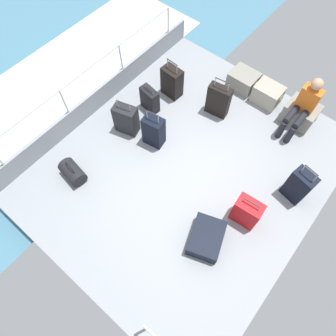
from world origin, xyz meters
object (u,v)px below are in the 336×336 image
object	(u,v)px
passenger_seated	(303,106)
suitcase_5	(126,119)
suitcase_6	(154,131)
cargo_crate_1	(267,94)
suitcase_2	(247,212)
suitcase_3	(206,238)
duffel_bag	(73,172)
cargo_crate_2	(300,114)
suitcase_4	(150,100)
cargo_crate_0	(243,80)
suitcase_7	(172,82)
suitcase_0	(298,186)
suitcase_1	(218,101)

from	to	relation	value
passenger_seated	suitcase_5	distance (m)	3.13
suitcase_6	cargo_crate_1	bearing A→B (deg)	63.36
suitcase_2	suitcase_3	size ratio (longest dim) A/B	0.88
cargo_crate_1	duffel_bag	bearing A→B (deg)	-114.96
suitcase_5	cargo_crate_2	bearing A→B (deg)	43.37
cargo_crate_2	suitcase_4	world-z (taller)	suitcase_4
cargo_crate_0	passenger_seated	size ratio (longest dim) A/B	0.51
cargo_crate_1	suitcase_5	distance (m)	2.78
cargo_crate_0	suitcase_7	distance (m)	1.46
suitcase_0	suitcase_5	distance (m)	3.14
passenger_seated	suitcase_3	xyz separation A→B (m)	(0.04, -2.82, -0.46)
suitcase_0	suitcase_4	size ratio (longest dim) A/B	1.47
passenger_seated	suitcase_5	bearing A→B (deg)	-139.12
suitcase_3	suitcase_6	distance (m)	2.04
suitcase_0	suitcase_3	xyz separation A→B (m)	(-0.65, -1.55, -0.21)
suitcase_0	suitcase_1	bearing A→B (deg)	162.66
cargo_crate_2	suitcase_6	xyz separation A→B (m)	(-1.79, -2.11, 0.12)
suitcase_5	suitcase_4	bearing A→B (deg)	90.82
suitcase_1	suitcase_7	size ratio (longest dim) A/B	1.05
suitcase_2	suitcase_6	xyz separation A→B (m)	(-2.08, 0.21, 0.04)
suitcase_3	suitcase_7	distance (m)	3.07
cargo_crate_0	suitcase_7	world-z (taller)	suitcase_7
suitcase_1	suitcase_7	bearing A→B (deg)	-169.83
suitcase_1	suitcase_6	size ratio (longest dim) A/B	1.04
suitcase_0	suitcase_7	size ratio (longest dim) A/B	1.06
cargo_crate_1	suitcase_3	xyz separation A→B (m)	(0.76, -3.03, -0.06)
cargo_crate_0	cargo_crate_2	bearing A→B (deg)	-2.58
suitcase_7	passenger_seated	bearing A→B (deg)	19.60
cargo_crate_1	duffel_bag	world-z (taller)	duffel_bag
suitcase_1	duffel_bag	world-z (taller)	suitcase_1
cargo_crate_2	suitcase_1	world-z (taller)	suitcase_1
suitcase_1	duffel_bag	size ratio (longest dim) A/B	1.74
suitcase_2	duffel_bag	distance (m)	2.94
passenger_seated	suitcase_3	world-z (taller)	passenger_seated
cargo_crate_1	suitcase_4	distance (m)	2.29
suitcase_2	suitcase_5	world-z (taller)	suitcase_5
cargo_crate_1	suitcase_6	world-z (taller)	suitcase_6
suitcase_4	suitcase_5	xyz separation A→B (m)	(0.01, -0.65, 0.05)
suitcase_0	suitcase_6	xyz separation A→B (m)	(-2.48, -0.66, -0.02)
cargo_crate_1	suitcase_0	bearing A→B (deg)	-46.38
suitcase_6	suitcase_7	world-z (taller)	suitcase_6
suitcase_3	suitcase_7	world-z (taller)	suitcase_7
suitcase_0	cargo_crate_1	bearing A→B (deg)	133.62
suitcase_0	cargo_crate_2	bearing A→B (deg)	115.41
passenger_seated	suitcase_0	world-z (taller)	passenger_seated
suitcase_6	suitcase_2	bearing A→B (deg)	-5.83
suitcase_4	passenger_seated	bearing A→B (deg)	30.32
cargo_crate_2	suitcase_3	bearing A→B (deg)	-89.28
suitcase_0	suitcase_7	bearing A→B (deg)	171.41
suitcase_1	passenger_seated	bearing A→B (deg)	25.99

